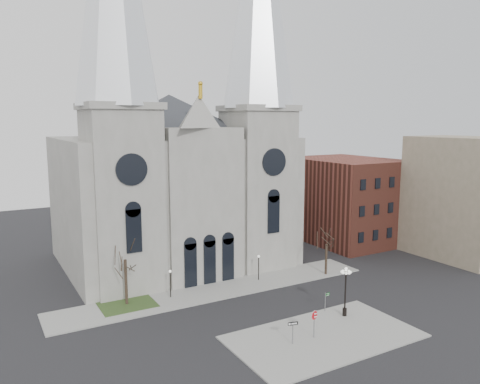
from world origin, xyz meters
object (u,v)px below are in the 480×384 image
stop_sign (314,318)px  street_name_sign (326,300)px  one_way_sign (293,328)px  globe_lamp (346,285)px

stop_sign → street_name_sign: (5.02, 4.28, -0.69)m
stop_sign → street_name_sign: bearing=48.9°
stop_sign → one_way_sign: size_ratio=1.21×
stop_sign → street_name_sign: 6.63m
globe_lamp → one_way_sign: bearing=-164.4°
stop_sign → one_way_sign: bearing=-171.1°
stop_sign → globe_lamp: bearing=29.8°
stop_sign → one_way_sign: (-2.48, -0.02, -0.40)m
one_way_sign → street_name_sign: (7.50, 4.30, -0.28)m
globe_lamp → street_name_sign: bearing=115.4°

